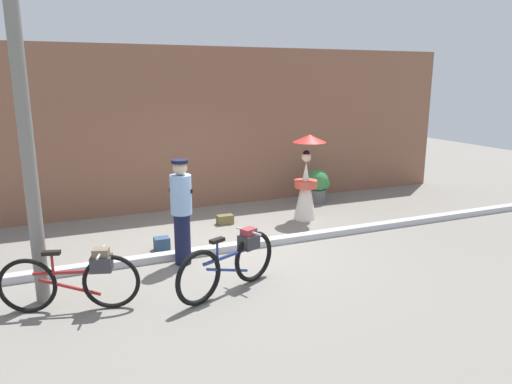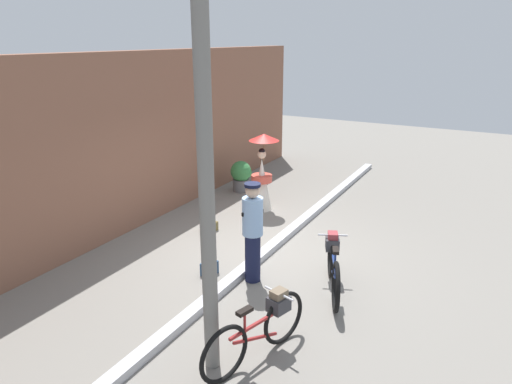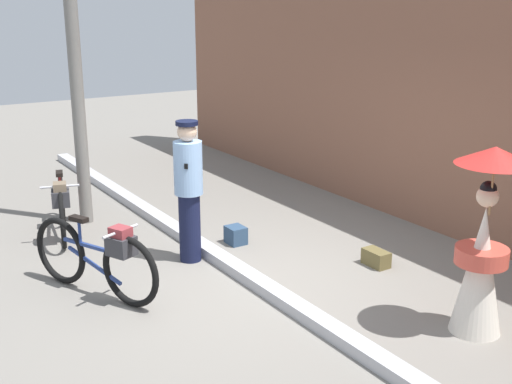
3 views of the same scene
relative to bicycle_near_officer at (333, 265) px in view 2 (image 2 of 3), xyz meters
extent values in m
plane|color=gray|center=(0.57, 1.53, -0.44)|extent=(30.00, 30.00, 0.00)
cube|color=brown|center=(0.57, 4.76, 1.39)|extent=(14.00, 0.40, 3.65)
cube|color=#B2B2B7|center=(0.57, 1.53, -0.38)|extent=(14.00, 0.20, 0.12)
torus|color=black|center=(0.42, 0.19, -0.06)|extent=(0.73, 0.37, 0.76)
torus|color=black|center=(-0.54, -0.24, -0.06)|extent=(0.73, 0.37, 0.76)
cube|color=navy|center=(-0.06, -0.03, 0.10)|extent=(0.83, 0.39, 0.04)
cube|color=navy|center=(-0.06, -0.03, -0.11)|extent=(0.72, 0.34, 0.28)
cylinder|color=navy|center=(-0.23, -0.10, 0.22)|extent=(0.03, 0.03, 0.31)
cube|color=black|center=(-0.23, -0.10, 0.38)|extent=(0.24, 0.17, 0.05)
cylinder|color=silver|center=(0.33, 0.14, 0.36)|extent=(0.22, 0.45, 0.03)
cube|color=#333338|center=(0.33, 0.14, 0.20)|extent=(0.33, 0.31, 0.20)
cube|color=maroon|center=(0.33, 0.14, 0.33)|extent=(0.25, 0.23, 0.14)
torus|color=black|center=(-1.62, 0.10, -0.07)|extent=(0.72, 0.26, 0.74)
torus|color=black|center=(-2.62, 0.40, -0.07)|extent=(0.72, 0.26, 0.74)
cube|color=maroon|center=(-2.12, 0.25, 0.09)|extent=(0.85, 0.28, 0.04)
cube|color=maroon|center=(-2.12, 0.25, -0.11)|extent=(0.74, 0.24, 0.28)
cylinder|color=maroon|center=(-2.30, 0.30, 0.21)|extent=(0.03, 0.03, 0.31)
cube|color=black|center=(-2.30, 0.30, 0.36)|extent=(0.24, 0.15, 0.05)
cylinder|color=silver|center=(-1.72, 0.13, 0.35)|extent=(0.16, 0.47, 0.03)
cube|color=#333338|center=(-1.72, 0.13, 0.19)|extent=(0.31, 0.28, 0.20)
cube|color=#72604C|center=(-1.72, 0.13, 0.32)|extent=(0.24, 0.21, 0.14)
cylinder|color=#141938|center=(-0.37, 1.27, -0.02)|extent=(0.26, 0.26, 0.84)
cylinder|color=#8CB2E0|center=(-0.37, 1.27, 0.72)|extent=(0.34, 0.34, 0.63)
sphere|color=#D8B293|center=(-0.37, 1.27, 1.15)|extent=(0.23, 0.23, 0.23)
cylinder|color=black|center=(-0.37, 1.27, 1.25)|extent=(0.26, 0.26, 0.05)
cube|color=black|center=(-0.37, 1.27, 0.78)|extent=(0.34, 0.24, 0.06)
cone|color=silver|center=(2.69, 2.74, 0.18)|extent=(0.48, 0.48, 1.24)
cylinder|color=#D14C3D|center=(2.69, 2.74, 0.33)|extent=(0.49, 0.49, 0.16)
sphere|color=beige|center=(2.69, 2.74, 0.91)|extent=(0.20, 0.20, 0.20)
sphere|color=black|center=(2.69, 2.74, 0.98)|extent=(0.15, 0.15, 0.15)
cylinder|color=olive|center=(2.74, 2.71, 1.02)|extent=(0.02, 0.02, 0.55)
cone|color=red|center=(2.74, 2.71, 1.30)|extent=(0.70, 0.70, 0.16)
cylinder|color=#59595B|center=(3.64, 3.87, -0.28)|extent=(0.43, 0.43, 0.32)
sphere|color=#387F42|center=(3.64, 3.87, 0.11)|extent=(0.55, 0.55, 0.55)
sphere|color=#387F42|center=(3.78, 3.79, 0.04)|extent=(0.30, 0.30, 0.30)
cube|color=brown|center=(0.98, 3.05, -0.34)|extent=(0.33, 0.19, 0.19)
cube|color=brown|center=(0.98, 2.99, -0.29)|extent=(0.28, 0.07, 0.07)
cube|color=navy|center=(-0.56, 2.02, -0.32)|extent=(0.26, 0.22, 0.23)
cube|color=#243951|center=(-0.56, 1.96, -0.26)|extent=(0.22, 0.08, 0.08)
cylinder|color=slate|center=(-2.46, 0.68, 1.96)|extent=(0.18, 0.18, 4.80)
camera|label=1|loc=(-2.15, -5.94, 2.50)|focal=33.56mm
camera|label=2|loc=(-6.38, -2.10, 3.45)|focal=32.25mm
camera|label=3|loc=(6.33, -2.07, 2.60)|focal=46.05mm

